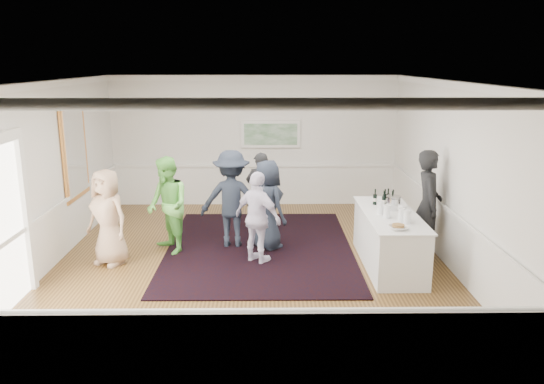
{
  "coord_description": "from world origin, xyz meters",
  "views": [
    {
      "loc": [
        0.27,
        -8.97,
        3.52
      ],
      "look_at": [
        0.38,
        0.2,
        1.25
      ],
      "focal_mm": 35.0,
      "sensor_mm": 36.0,
      "label": 1
    }
  ],
  "objects_px": {
    "guest_dark_a": "(232,199)",
    "ice_bucket": "(393,203)",
    "guest_navy": "(267,205)",
    "nut_bowl": "(398,227)",
    "guest_lilac": "(258,218)",
    "bartender": "(428,205)",
    "guest_dark_b": "(261,192)",
    "serving_table": "(389,240)",
    "guest_green": "(168,206)",
    "guest_tan": "(108,217)"
  },
  "relations": [
    {
      "from": "guest_dark_a",
      "to": "guest_navy",
      "type": "relative_size",
      "value": 1.1
    },
    {
      "from": "guest_dark_b",
      "to": "ice_bucket",
      "type": "xyz_separation_m",
      "value": [
        2.36,
        -1.78,
        0.23
      ]
    },
    {
      "from": "guest_green",
      "to": "nut_bowl",
      "type": "xyz_separation_m",
      "value": [
        3.9,
        -1.63,
        0.09
      ]
    },
    {
      "from": "ice_bucket",
      "to": "nut_bowl",
      "type": "bearing_deg",
      "value": -99.39
    },
    {
      "from": "serving_table",
      "to": "nut_bowl",
      "type": "distance_m",
      "value": 1.03
    },
    {
      "from": "guest_dark_b",
      "to": "ice_bucket",
      "type": "relative_size",
      "value": 6.51
    },
    {
      "from": "guest_navy",
      "to": "guest_tan",
      "type": "bearing_deg",
      "value": 67.1
    },
    {
      "from": "serving_table",
      "to": "bartender",
      "type": "height_order",
      "value": "bartender"
    },
    {
      "from": "serving_table",
      "to": "guest_dark_b",
      "type": "bearing_deg",
      "value": 138.23
    },
    {
      "from": "bartender",
      "to": "guest_navy",
      "type": "bearing_deg",
      "value": 88.76
    },
    {
      "from": "serving_table",
      "to": "guest_dark_b",
      "type": "height_order",
      "value": "guest_dark_b"
    },
    {
      "from": "guest_dark_a",
      "to": "serving_table",
      "type": "bearing_deg",
      "value": 159.91
    },
    {
      "from": "guest_dark_a",
      "to": "guest_navy",
      "type": "distance_m",
      "value": 0.7
    },
    {
      "from": "guest_dark_a",
      "to": "nut_bowl",
      "type": "bearing_deg",
      "value": 145.1
    },
    {
      "from": "guest_navy",
      "to": "guest_dark_a",
      "type": "bearing_deg",
      "value": 40.04
    },
    {
      "from": "guest_navy",
      "to": "nut_bowl",
      "type": "bearing_deg",
      "value": -170.29
    },
    {
      "from": "bartender",
      "to": "ice_bucket",
      "type": "relative_size",
      "value": 7.7
    },
    {
      "from": "guest_tan",
      "to": "guest_lilac",
      "type": "height_order",
      "value": "guest_tan"
    },
    {
      "from": "serving_table",
      "to": "nut_bowl",
      "type": "xyz_separation_m",
      "value": [
        -0.08,
        -0.89,
        0.52
      ]
    },
    {
      "from": "guest_dark_a",
      "to": "guest_lilac",
      "type": "bearing_deg",
      "value": 121.06
    },
    {
      "from": "bartender",
      "to": "guest_dark_b",
      "type": "height_order",
      "value": "bartender"
    },
    {
      "from": "guest_lilac",
      "to": "guest_dark_b",
      "type": "relative_size",
      "value": 0.98
    },
    {
      "from": "guest_lilac",
      "to": "nut_bowl",
      "type": "height_order",
      "value": "guest_lilac"
    },
    {
      "from": "guest_dark_a",
      "to": "ice_bucket",
      "type": "distance_m",
      "value": 3.03
    },
    {
      "from": "guest_green",
      "to": "guest_navy",
      "type": "relative_size",
      "value": 1.06
    },
    {
      "from": "ice_bucket",
      "to": "nut_bowl",
      "type": "relative_size",
      "value": 0.9
    },
    {
      "from": "serving_table",
      "to": "bartender",
      "type": "xyz_separation_m",
      "value": [
        0.77,
        0.4,
        0.52
      ]
    },
    {
      "from": "serving_table",
      "to": "guest_green",
      "type": "xyz_separation_m",
      "value": [
        -3.98,
        0.74,
        0.43
      ]
    },
    {
      "from": "guest_green",
      "to": "nut_bowl",
      "type": "distance_m",
      "value": 4.22
    },
    {
      "from": "guest_navy",
      "to": "ice_bucket",
      "type": "height_order",
      "value": "guest_navy"
    },
    {
      "from": "guest_dark_b",
      "to": "nut_bowl",
      "type": "relative_size",
      "value": 5.85
    },
    {
      "from": "guest_navy",
      "to": "ice_bucket",
      "type": "relative_size",
      "value": 6.63
    },
    {
      "from": "bartender",
      "to": "guest_dark_a",
      "type": "xyz_separation_m",
      "value": [
        -3.58,
        0.68,
        -0.06
      ]
    },
    {
      "from": "serving_table",
      "to": "guest_navy",
      "type": "distance_m",
      "value": 2.36
    },
    {
      "from": "guest_tan",
      "to": "nut_bowl",
      "type": "xyz_separation_m",
      "value": [
        4.84,
        -1.05,
        0.14
      ]
    },
    {
      "from": "guest_green",
      "to": "guest_lilac",
      "type": "distance_m",
      "value": 1.77
    },
    {
      "from": "guest_tan",
      "to": "ice_bucket",
      "type": "distance_m",
      "value": 5.03
    },
    {
      "from": "nut_bowl",
      "to": "ice_bucket",
      "type": "bearing_deg",
      "value": 80.61
    },
    {
      "from": "guest_dark_b",
      "to": "nut_bowl",
      "type": "bearing_deg",
      "value": 127.06
    },
    {
      "from": "guest_tan",
      "to": "nut_bowl",
      "type": "bearing_deg",
      "value": 16.7
    },
    {
      "from": "guest_lilac",
      "to": "guest_dark_a",
      "type": "xyz_separation_m",
      "value": [
        -0.51,
        0.89,
        0.11
      ]
    },
    {
      "from": "guest_lilac",
      "to": "nut_bowl",
      "type": "xyz_separation_m",
      "value": [
        2.21,
        -1.08,
        0.17
      ]
    },
    {
      "from": "guest_tan",
      "to": "guest_green",
      "type": "bearing_deg",
      "value": 60.23
    },
    {
      "from": "guest_tan",
      "to": "ice_bucket",
      "type": "height_order",
      "value": "guest_tan"
    },
    {
      "from": "guest_tan",
      "to": "guest_lilac",
      "type": "relative_size",
      "value": 1.04
    },
    {
      "from": "guest_dark_b",
      "to": "guest_navy",
      "type": "xyz_separation_m",
      "value": [
        0.13,
        -1.08,
        0.02
      ]
    },
    {
      "from": "bartender",
      "to": "guest_green",
      "type": "relative_size",
      "value": 1.1
    },
    {
      "from": "guest_green",
      "to": "nut_bowl",
      "type": "bearing_deg",
      "value": 33.74
    },
    {
      "from": "serving_table",
      "to": "guest_lilac",
      "type": "xyz_separation_m",
      "value": [
        -2.3,
        0.2,
        0.35
      ]
    },
    {
      "from": "serving_table",
      "to": "ice_bucket",
      "type": "height_order",
      "value": "ice_bucket"
    }
  ]
}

